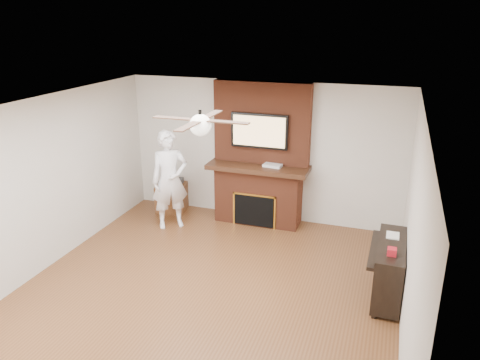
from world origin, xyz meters
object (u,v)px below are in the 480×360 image
(person, at_px, (170,180))
(piano, at_px, (389,268))
(side_table, at_px, (172,196))
(fireplace, at_px, (260,168))

(person, relative_size, piano, 1.45)
(side_table, relative_size, piano, 0.53)
(fireplace, xyz_separation_m, piano, (2.31, -1.82, -0.58))
(fireplace, height_order, person, fireplace)
(side_table, distance_m, piano, 4.39)
(fireplace, distance_m, side_table, 1.86)
(person, bearing_deg, piano, -53.91)
(fireplace, bearing_deg, person, -152.13)
(fireplace, xyz_separation_m, side_table, (-1.72, -0.07, -0.71))
(fireplace, bearing_deg, side_table, -177.77)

